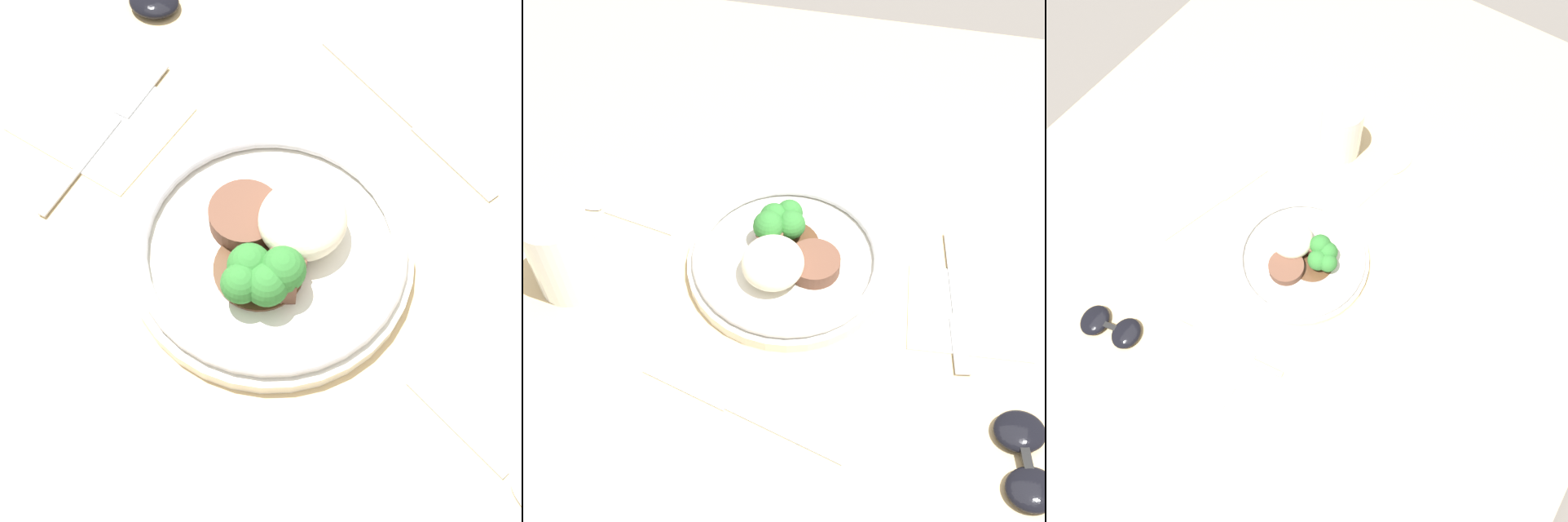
{
  "view_description": "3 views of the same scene",
  "coord_description": "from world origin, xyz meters",
  "views": [
    {
      "loc": [
        0.2,
        -0.26,
        0.56
      ],
      "look_at": [
        0.04,
        -0.04,
        0.06
      ],
      "focal_mm": 50.0,
      "sensor_mm": 36.0,
      "label": 1
    },
    {
      "loc": [
        -0.07,
        0.48,
        0.7
      ],
      "look_at": [
        0.04,
        -0.01,
        0.07
      ],
      "focal_mm": 50.0,
      "sensor_mm": 36.0,
      "label": 2
    },
    {
      "loc": [
        -0.25,
        -0.24,
        0.83
      ],
      "look_at": [
        0.03,
        -0.05,
        0.08
      ],
      "focal_mm": 35.0,
      "sensor_mm": 36.0,
      "label": 3
    }
  ],
  "objects": [
    {
      "name": "fork",
      "position": [
        -0.16,
        0.0,
        0.03
      ],
      "size": [
        0.04,
        0.19,
        0.0
      ],
      "rotation": [
        0.0,
        0.0,
        1.73
      ],
      "color": "#ADADB2",
      "rests_on": "napkin"
    },
    {
      "name": "napkin",
      "position": [
        -0.17,
        -0.01,
        0.03
      ],
      "size": [
        0.14,
        0.13,
        0.0
      ],
      "color": "white",
      "rests_on": "dining_table"
    },
    {
      "name": "dining_table",
      "position": [
        0.0,
        0.0,
        0.02
      ],
      "size": [
        1.57,
        1.09,
        0.03
      ],
      "color": "tan",
      "rests_on": "ground"
    },
    {
      "name": "ground_plane",
      "position": [
        0.0,
        0.0,
        0.0
      ],
      "size": [
        8.0,
        8.0,
        0.0
      ],
      "primitive_type": "plane",
      "color": "#5B5651"
    },
    {
      "name": "plate",
      "position": [
        0.04,
        -0.03,
        0.05
      ],
      "size": [
        0.23,
        0.23,
        0.06
      ],
      "color": "silver",
      "rests_on": "dining_table"
    },
    {
      "name": "spoon",
      "position": [
        0.29,
        -0.07,
        0.03
      ],
      "size": [
        0.15,
        0.04,
        0.01
      ],
      "rotation": [
        0.0,
        0.0,
        -0.19
      ],
      "color": "#ADADB2",
      "rests_on": "dining_table"
    },
    {
      "name": "knife",
      "position": [
        0.05,
        0.16,
        0.03
      ],
      "size": [
        0.22,
        0.07,
        0.0
      ],
      "rotation": [
        0.0,
        0.0,
        -0.26
      ],
      "color": "#ADADB2",
      "rests_on": "dining_table"
    }
  ]
}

